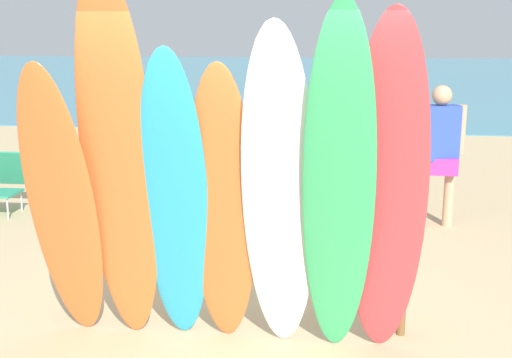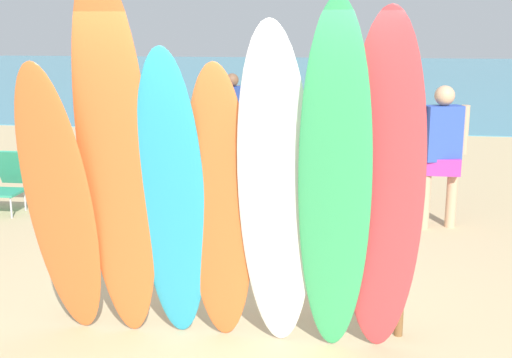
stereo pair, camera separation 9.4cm
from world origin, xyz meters
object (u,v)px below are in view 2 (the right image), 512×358
object	(u,v)px
beachgoer_by_water	(441,147)
surfboard_orange_3	(219,209)
beachgoer_photographing	(298,131)
surfboard_orange_1	(116,165)
surfboard_teal_2	(172,202)
surfboard_orange_0	(60,207)
surfboard_green_5	(335,192)
surfboard_red_6	(384,193)
surfboard_white_4	(275,195)
beachgoer_midbeach	(382,136)
beachgoer_near_rack	(232,114)
beach_chair_red	(8,179)
surfboard_rack	(232,262)

from	to	relation	value
beachgoer_by_water	surfboard_orange_3	bearing A→B (deg)	40.77
beachgoer_photographing	beachgoer_by_water	world-z (taller)	beachgoer_by_water
surfboard_orange_1	surfboard_teal_2	distance (m)	0.48
surfboard_orange_1	surfboard_teal_2	world-z (taller)	surfboard_orange_1
surfboard_orange_0	surfboard_orange_1	xyz separation A→B (m)	(0.45, 0.02, 0.33)
surfboard_green_5	beachgoer_by_water	bearing A→B (deg)	72.25
surfboard_orange_3	surfboard_red_6	size ratio (longest dim) A/B	0.85
surfboard_white_4	surfboard_orange_0	bearing A→B (deg)	-174.53
surfboard_green_5	surfboard_white_4	bearing A→B (deg)	166.41
surfboard_orange_1	surfboard_red_6	xyz separation A→B (m)	(1.92, 0.05, -0.15)
surfboard_orange_0	surfboard_green_5	world-z (taller)	surfboard_green_5
surfboard_red_6	beachgoer_midbeach	size ratio (longest dim) A/B	1.53
surfboard_green_5	beachgoer_near_rack	size ratio (longest dim) A/B	1.62
surfboard_orange_1	beach_chair_red	xyz separation A→B (m)	(-2.84, 3.49, -1.00)
beach_chair_red	surfboard_orange_0	bearing A→B (deg)	-56.56
surfboard_teal_2	surfboard_white_4	world-z (taller)	surfboard_white_4
surfboard_rack	beachgoer_midbeach	distance (m)	4.18
surfboard_rack	surfboard_red_6	size ratio (longest dim) A/B	1.09
beach_chair_red	surfboard_white_4	bearing A→B (deg)	-41.77
surfboard_orange_0	beach_chair_red	world-z (taller)	surfboard_orange_0
surfboard_teal_2	surfboard_orange_3	world-z (taller)	surfboard_teal_2
surfboard_red_6	beachgoer_photographing	bearing A→B (deg)	102.99
surfboard_rack	surfboard_orange_0	world-z (taller)	surfboard_orange_0
surfboard_orange_3	surfboard_red_6	bearing A→B (deg)	-4.75
surfboard_orange_3	surfboard_orange_1	bearing A→B (deg)	-172.02
beachgoer_midbeach	beachgoer_by_water	distance (m)	1.13
beachgoer_by_water	beach_chair_red	xyz separation A→B (m)	(-5.58, -0.04, -0.58)
surfboard_red_6	beachgoer_midbeach	distance (m)	4.40
surfboard_orange_1	surfboard_red_6	distance (m)	1.93
surfboard_green_5	surfboard_orange_0	bearing A→B (deg)	178.25
beachgoer_photographing	beachgoer_midbeach	bearing A→B (deg)	39.66
beachgoer_by_water	surfboard_rack	bearing A→B (deg)	38.19
surfboard_orange_3	beachgoer_midbeach	xyz separation A→B (m)	(1.33, 4.32, -0.12)
surfboard_rack	surfboard_red_6	xyz separation A→B (m)	(1.16, -0.44, 0.73)
surfboard_red_6	beachgoer_near_rack	distance (m)	6.99
surfboard_white_4	beachgoer_near_rack	xyz separation A→B (m)	(-1.55, 6.61, -0.29)
surfboard_orange_0	surfboard_teal_2	size ratio (longest dim) A/B	0.97
beachgoer_by_water	beachgoer_photographing	bearing A→B (deg)	-62.98
surfboard_teal_2	surfboard_green_5	world-z (taller)	surfboard_green_5
surfboard_orange_1	beachgoer_midbeach	bearing A→B (deg)	62.34
surfboard_rack	surfboard_orange_0	size ratio (longest dim) A/B	1.25
surfboard_white_4	beach_chair_red	size ratio (longest dim) A/B	3.12
surfboard_teal_2	surfboard_orange_3	distance (m)	0.36
surfboard_teal_2	surfboard_orange_3	xyz separation A→B (m)	(0.35, 0.05, -0.05)
surfboard_rack	beachgoer_by_water	bearing A→B (deg)	57.01
surfboard_rack	surfboard_orange_3	size ratio (longest dim) A/B	1.27
beachgoer_photographing	surfboard_orange_0	bearing A→B (deg)	-26.67
surfboard_red_6	beachgoer_photographing	xyz separation A→B (m)	(-1.06, 5.31, -0.40)
beach_chair_red	surfboard_orange_3	bearing A→B (deg)	-44.19
surfboard_red_6	surfboard_orange_3	bearing A→B (deg)	178.11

